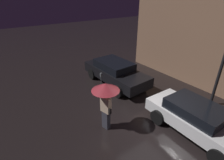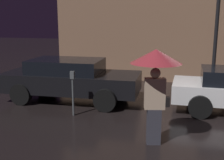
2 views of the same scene
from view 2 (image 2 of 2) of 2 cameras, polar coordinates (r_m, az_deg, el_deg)
The scene contains 6 objects.
ground_plane at distance 8.13m, azimuth 18.19°, elevation -8.46°, with size 60.00×60.00×0.00m, color black.
building_facade_left at distance 14.18m, azimuth 8.87°, elevation 14.40°, with size 8.92×3.00×6.69m.
parked_car_black at distance 9.82m, azimuth -8.41°, elevation 0.33°, with size 4.73×2.05×1.44m.
pedestrian_with_umbrella at distance 6.16m, azimuth 8.87°, elevation 2.17°, with size 1.13×1.13×2.17m.
parking_meter at distance 8.23m, azimuth -7.96°, elevation -1.73°, with size 0.12×0.10×1.33m.
street_lamp_near at distance 11.53m, azimuth 20.64°, elevation 12.28°, with size 0.38×0.38×4.48m.
Camera 2 is at (-0.68, -7.60, 2.80)m, focal length 45.00 mm.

